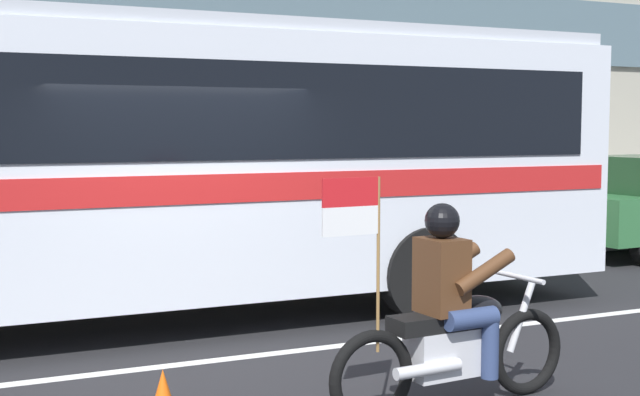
{
  "coord_description": "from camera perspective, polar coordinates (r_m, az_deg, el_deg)",
  "views": [
    {
      "loc": [
        -2.12,
        -7.89,
        2.13
      ],
      "look_at": [
        0.99,
        -0.98,
        1.49
      ],
      "focal_mm": 47.63,
      "sensor_mm": 36.0,
      "label": 1
    }
  ],
  "objects": [
    {
      "name": "transit_bus",
      "position": [
        9.25,
        -13.21,
        3.2
      ],
      "size": [
        11.09,
        2.66,
        3.22
      ],
      "color": "silver",
      "rests_on": "ground_plane"
    },
    {
      "name": "lane_center_stripe",
      "position": [
        7.88,
        -7.88,
        -10.84
      ],
      "size": [
        26.6,
        0.14,
        0.01
      ],
      "primitive_type": "cube",
      "color": "silver",
      "rests_on": "ground_plane"
    },
    {
      "name": "ground_plane",
      "position": [
        8.44,
        -9.05,
        -9.82
      ],
      "size": [
        60.0,
        60.0,
        0.0
      ],
      "primitive_type": "plane",
      "color": "black"
    },
    {
      "name": "sidewalk_curb",
      "position": [
        13.32,
        -14.84,
        -4.19
      ],
      "size": [
        28.0,
        3.8,
        0.15
      ],
      "primitive_type": "cube",
      "color": "#A39E93",
      "rests_on": "ground_plane"
    },
    {
      "name": "motorcycle_with_rider",
      "position": [
        6.48,
        8.82,
        -8.25
      ],
      "size": [
        2.19,
        0.64,
        1.78
      ],
      "color": "black",
      "rests_on": "ground_plane"
    }
  ]
}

